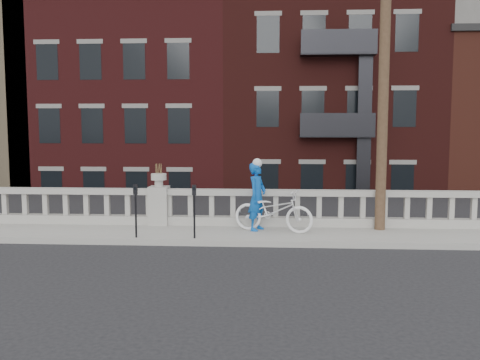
# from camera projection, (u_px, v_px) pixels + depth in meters

# --- Properties ---
(ground) EXTENTS (120.00, 120.00, 0.00)m
(ground) POSITION_uv_depth(u_px,v_px,m) (121.00, 265.00, 11.50)
(ground) COLOR black
(ground) RESTS_ON ground
(sidewalk) EXTENTS (32.00, 2.20, 0.15)m
(sidewalk) POSITION_uv_depth(u_px,v_px,m) (152.00, 234.00, 14.47)
(sidewalk) COLOR gray
(sidewalk) RESTS_ON ground
(balustrade) EXTENTS (28.00, 0.34, 1.03)m
(balustrade) POSITION_uv_depth(u_px,v_px,m) (159.00, 208.00, 15.36)
(balustrade) COLOR gray
(balustrade) RESTS_ON sidewalk
(planter_pedestal) EXTENTS (0.55, 0.55, 1.76)m
(planter_pedestal) POSITION_uv_depth(u_px,v_px,m) (159.00, 201.00, 15.34)
(planter_pedestal) COLOR gray
(planter_pedestal) RESTS_ON sidewalk
(lower_level) EXTENTS (80.00, 44.00, 20.80)m
(lower_level) POSITION_uv_depth(u_px,v_px,m) (231.00, 130.00, 34.07)
(lower_level) COLOR #605E59
(lower_level) RESTS_ON ground
(utility_pole) EXTENTS (1.60, 0.28, 10.00)m
(utility_pole) POSITION_uv_depth(u_px,v_px,m) (385.00, 40.00, 14.14)
(utility_pole) COLOR #422D1E
(utility_pole) RESTS_ON sidewalk
(parking_meter_c) EXTENTS (0.10, 0.09, 1.36)m
(parking_meter_c) POSITION_uv_depth(u_px,v_px,m) (136.00, 205.00, 13.55)
(parking_meter_c) COLOR black
(parking_meter_c) RESTS_ON sidewalk
(parking_meter_d) EXTENTS (0.10, 0.09, 1.36)m
(parking_meter_d) POSITION_uv_depth(u_px,v_px,m) (194.00, 205.00, 13.45)
(parking_meter_d) COLOR black
(parking_meter_d) RESTS_ON sidewalk
(bicycle) EXTENTS (2.28, 1.31, 1.13)m
(bicycle) POSITION_uv_depth(u_px,v_px,m) (273.00, 211.00, 14.32)
(bicycle) COLOR white
(bicycle) RESTS_ON sidewalk
(cyclist) EXTENTS (0.68, 0.80, 1.85)m
(cyclist) POSITION_uv_depth(u_px,v_px,m) (257.00, 196.00, 14.48)
(cyclist) COLOR #0B4DA9
(cyclist) RESTS_ON sidewalk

